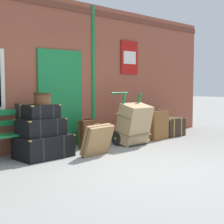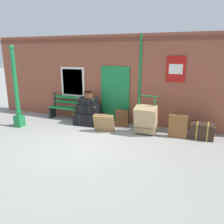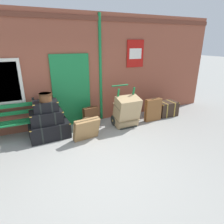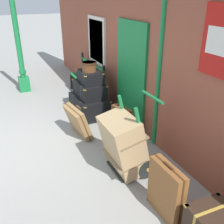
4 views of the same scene
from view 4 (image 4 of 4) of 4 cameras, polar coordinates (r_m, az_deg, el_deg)
ground_plane at (r=5.17m, az=-21.47°, el=-6.85°), size 60.00×60.00×0.00m
brick_facade at (r=5.28m, az=5.30°, el=14.20°), size 10.40×0.35×3.20m
lamp_post at (r=7.55m, az=-19.58°, el=12.02°), size 0.28×0.28×2.81m
platform_bench at (r=6.91m, az=-5.37°, el=6.91°), size 1.60×0.43×1.01m
steamer_trunk_base at (r=5.96m, az=-4.93°, el=1.51°), size 1.04×0.70×0.43m
steamer_trunk_middle at (r=5.86m, az=-4.91°, el=5.00°), size 0.82×0.56×0.33m
steamer_trunk_top at (r=5.77m, az=-4.78°, el=7.70°), size 0.62×0.46×0.27m
round_hatbox at (r=5.67m, az=-5.03°, el=10.01°), size 0.32×0.32×0.21m
porters_trolley at (r=4.15m, az=4.70°, el=-8.90°), size 0.71×0.64×1.19m
large_brown_trunk at (r=3.96m, az=2.56°, el=-7.03°), size 0.70×0.63×0.96m
suitcase_olive at (r=5.04m, az=-7.51°, el=-2.08°), size 0.70×0.41×0.62m
suitcase_caramel at (r=3.39m, az=11.75°, el=-16.53°), size 0.58×0.16×0.76m
suitcase_beige at (r=4.98m, az=2.11°, el=-2.23°), size 0.48×0.25×0.64m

